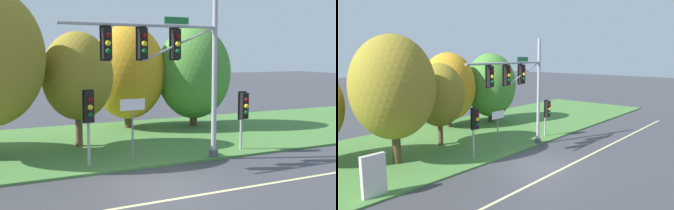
{
  "view_description": "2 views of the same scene",
  "coord_description": "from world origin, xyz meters",
  "views": [
    {
      "loc": [
        -6.06,
        -12.82,
        4.58
      ],
      "look_at": [
        1.55,
        3.03,
        2.49
      ],
      "focal_mm": 45.0,
      "sensor_mm": 36.0,
      "label": 1
    },
    {
      "loc": [
        -14.79,
        -10.22,
        6.31
      ],
      "look_at": [
        0.8,
        3.27,
        3.09
      ],
      "focal_mm": 35.0,
      "sensor_mm": 36.0,
      "label": 2
    }
  ],
  "objects": [
    {
      "name": "route_sign_post",
      "position": [
        0.06,
        3.31,
        1.97
      ],
      "size": [
        1.08,
        0.08,
        2.73
      ],
      "color": "slate",
      "rests_on": "grass_verge"
    },
    {
      "name": "tree_mid_verge",
      "position": [
        2.9,
        11.54,
        3.55
      ],
      "size": [
        4.63,
        4.63,
        6.36
      ],
      "color": "#4C3823",
      "rests_on": "grass_verge"
    },
    {
      "name": "grass_verge",
      "position": [
        0.0,
        8.25,
        0.05
      ],
      "size": [
        48.0,
        11.5,
        0.1
      ],
      "primitive_type": "cube",
      "color": "#477A38",
      "rests_on": "ground"
    },
    {
      "name": "lane_stripe",
      "position": [
        0.0,
        -1.2,
        0.0
      ],
      "size": [
        36.0,
        0.16,
        0.01
      ],
      "primitive_type": "cube",
      "color": "beige",
      "rests_on": "ground"
    },
    {
      "name": "ground_plane",
      "position": [
        0.0,
        0.0,
        0.0
      ],
      "size": [
        160.0,
        160.0,
        0.0
      ],
      "primitive_type": "plane",
      "color": "#3D3D42"
    },
    {
      "name": "pedestrian_signal_further_along",
      "position": [
        5.66,
        3.35,
        2.07
      ],
      "size": [
        0.46,
        0.55,
        2.78
      ],
      "color": "#9EA0A5",
      "rests_on": "grass_verge"
    },
    {
      "name": "pedestrian_signal_near_kerb",
      "position": [
        -1.71,
        3.5,
        2.35
      ],
      "size": [
        0.46,
        0.55,
        3.11
      ],
      "color": "#9EA0A5",
      "rests_on": "grass_verge"
    },
    {
      "name": "tree_left_of_mast",
      "position": [
        -5.2,
        6.36,
        4.47
      ],
      "size": [
        4.69,
        4.69,
        7.31
      ],
      "color": "#4C3823",
      "rests_on": "grass_verge"
    },
    {
      "name": "tree_behind_signpost",
      "position": [
        -1.16,
        7.54,
        3.56
      ],
      "size": [
        3.45,
        3.45,
        5.63
      ],
      "color": "brown",
      "rests_on": "grass_verge"
    },
    {
      "name": "tree_tall_centre",
      "position": [
        6.89,
        10.41,
        3.48
      ],
      "size": [
        4.64,
        4.64,
        6.29
      ],
      "color": "#4C3823",
      "rests_on": "grass_verge"
    },
    {
      "name": "traffic_signal_mast",
      "position": [
        1.6,
        2.77,
        4.49
      ],
      "size": [
        6.9,
        0.49,
        7.25
      ],
      "color": "#9EA0A5",
      "rests_on": "grass_verge"
    },
    {
      "name": "info_kiosk",
      "position": [
        -8.25,
        3.12,
        1.04
      ],
      "size": [
        1.1,
        0.24,
        1.9
      ],
      "color": "beige",
      "rests_on": "grass_verge"
    }
  ]
}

